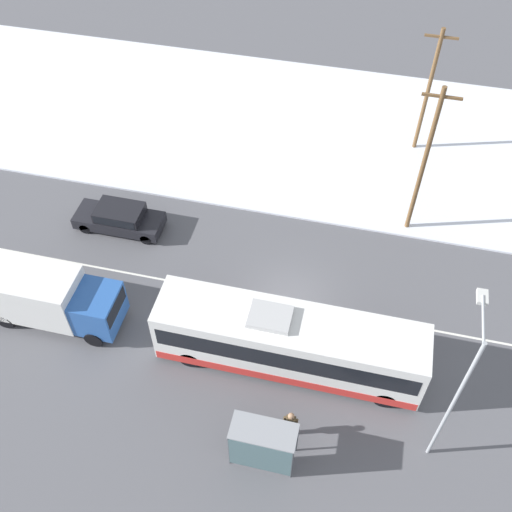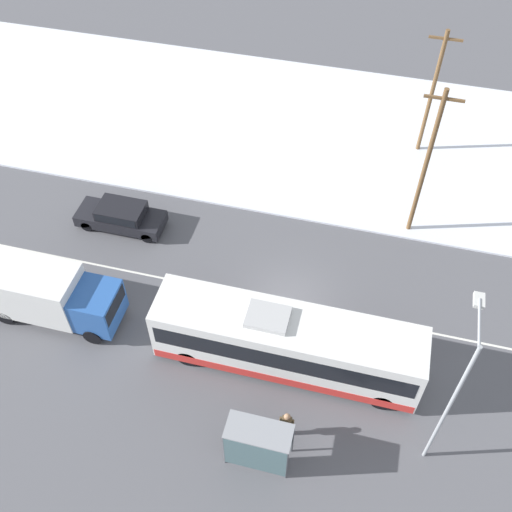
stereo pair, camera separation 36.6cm
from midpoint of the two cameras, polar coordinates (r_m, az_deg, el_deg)
The scene contains 11 objects.
ground_plane at distance 29.64m, azimuth 3.40°, elevation -4.56°, with size 120.00×120.00×0.00m, color #56565B.
snow_lot at distance 39.19m, azimuth 7.65°, elevation 11.28°, with size 80.00×15.60×0.12m.
lane_marking_center at distance 29.64m, azimuth 3.40°, elevation -4.55°, with size 60.00×0.12×0.00m.
city_bus at distance 26.39m, azimuth 3.35°, elevation -8.23°, with size 11.72×2.57×3.39m.
box_truck at distance 29.60m, azimuth -19.29°, elevation -3.27°, with size 7.00×2.30×2.97m.
sedan_car at distance 33.23m, azimuth -12.42°, elevation 3.81°, with size 4.79×1.80×1.47m.
pedestrian_at_stop at distance 25.26m, azimuth 3.37°, elevation -15.56°, with size 0.61×0.27×1.70m.
bus_shelter at distance 24.14m, azimuth 0.56°, elevation -17.61°, with size 2.59×1.20×2.40m.
streetlamp at distance 22.55m, azimuth 18.89°, elevation -11.57°, with size 0.36×2.36×8.20m.
utility_pole_roadside at distance 30.82m, azimuth 16.22°, elevation 8.39°, with size 1.80×0.24×8.92m.
utility_pole_snowlot at distance 36.83m, azimuth 16.70°, elevation 14.71°, with size 1.80×0.24×7.96m.
Camera 2 is at (2.80, -17.37, 23.84)m, focal length 42.00 mm.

